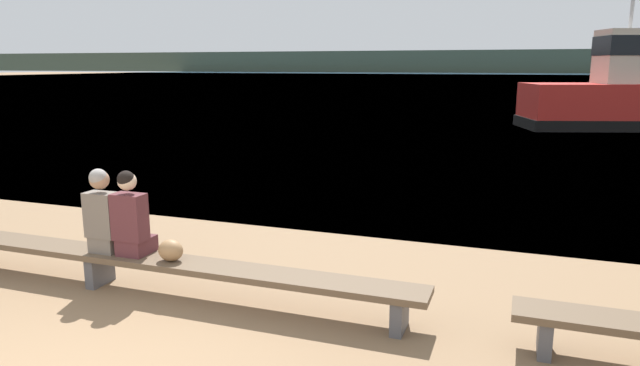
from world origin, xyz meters
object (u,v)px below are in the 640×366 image
at_px(shopping_bag, 171,250).
at_px(person_left, 104,214).
at_px(tugboat_red, 622,98).
at_px(bench_main, 99,256).
at_px(person_right, 131,218).

bearing_deg(shopping_bag, person_left, 178.00).
height_order(shopping_bag, tugboat_red, tugboat_red).
bearing_deg(bench_main, shopping_bag, -1.58).
bearing_deg(tugboat_red, shopping_bag, 143.10).
distance_m(person_right, tugboat_red, 22.51).
bearing_deg(shopping_bag, tugboat_red, 70.69).
bearing_deg(shopping_bag, bench_main, 178.42).
xyz_separation_m(bench_main, tugboat_red, (8.42, 21.07, 0.90)).
height_order(person_right, tugboat_red, tugboat_red).
relative_size(bench_main, shopping_bag, 26.78).
height_order(person_left, person_right, same).
height_order(bench_main, tugboat_red, tugboat_red).
height_order(bench_main, shopping_bag, shopping_bag).
relative_size(bench_main, person_left, 7.87).
relative_size(person_right, tugboat_red, 0.12).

